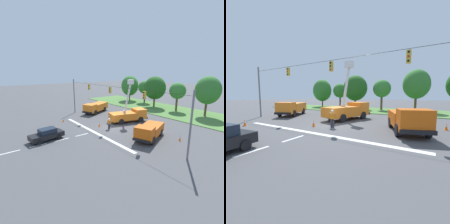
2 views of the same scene
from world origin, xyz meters
TOP-DOWN VIEW (x-y plane):
  - ground_plane at (0.00, 0.00)m, footprint 200.00×200.00m
  - grass_verge at (0.00, 18.00)m, footprint 56.00×12.00m
  - lane_markings at (0.00, -4.71)m, footprint 17.60×15.25m
  - signal_gantry at (-0.00, -0.00)m, footprint 26.20×0.33m
  - tree_far_west at (-17.17, 20.12)m, footprint 4.90×5.27m
  - tree_west at (-11.97, 20.98)m, footprint 3.74×3.54m
  - tree_centre at (-6.35, 18.28)m, footprint 5.43×5.04m
  - tree_east at (-0.55, 18.94)m, footprint 3.68×3.19m
  - tree_far_east at (5.79, 19.12)m, footprint 4.75×4.49m
  - utility_truck_bucket_lift at (-0.83, 4.66)m, footprint 4.20×7.07m
  - utility_truck_support_near at (6.76, 1.30)m, footprint 4.37×6.35m
  - utility_truck_support_far at (-10.42, 3.70)m, footprint 5.06×7.09m
  - sedan_black at (-1.10, -9.76)m, footprint 2.34×4.49m
  - road_worker at (0.26, -0.56)m, footprint 0.61×0.37m
  - traffic_cone_foreground_left at (-7.88, -4.76)m, footprint 0.36×0.36m
  - traffic_cone_foreground_right at (-5.27, -7.35)m, footprint 0.36×0.36m
  - traffic_cone_mid_left at (9.70, 3.99)m, footprint 0.36×0.36m
  - traffic_cone_mid_right at (-1.66, -1.15)m, footprint 0.36×0.36m

SIDE VIEW (x-z plane):
  - ground_plane at x=0.00m, z-range 0.00..0.00m
  - lane_markings at x=0.00m, z-range 0.00..0.01m
  - grass_verge at x=0.00m, z-range 0.00..0.10m
  - traffic_cone_foreground_right at x=-5.27m, z-range -0.02..0.57m
  - traffic_cone_mid_left at x=9.70m, z-range -0.01..0.65m
  - traffic_cone_foreground_left at x=-7.88m, z-range -0.01..0.69m
  - traffic_cone_mid_right at x=-1.66m, z-range -0.01..0.71m
  - sedan_black at x=-1.10m, z-range 0.01..1.57m
  - road_worker at x=0.26m, z-range 0.11..1.88m
  - utility_truck_support_near at x=6.76m, z-range 0.06..2.21m
  - utility_truck_support_far at x=-10.42m, z-range 0.13..2.28m
  - utility_truck_bucket_lift at x=-0.83m, z-range -2.38..5.08m
  - tree_west at x=-11.97m, z-range 1.25..7.43m
  - signal_gantry at x=0.00m, z-range 0.83..8.03m
  - tree_far_west at x=-17.17m, z-range 0.78..8.20m
  - tree_east at x=-0.55m, z-range 1.33..7.72m
  - tree_centre at x=-6.35m, z-range 0.98..8.57m
  - tree_far_east at x=5.79m, z-range 1.24..9.17m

